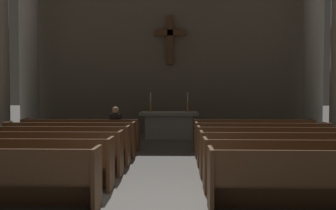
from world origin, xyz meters
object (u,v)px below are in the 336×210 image
object	(u,v)px
column_left_fourth	(29,59)
lone_worshipper	(116,127)
pew_right_row_1	(330,181)
pew_right_row_5	(261,140)
pew_left_row_2	(15,163)
altar	(169,124)
pew_right_row_2	(304,165)
pew_right_row_3	(286,154)
pew_right_row_4	(272,146)
pew_right_row_6	(253,135)
candlestick_right	(188,106)
pew_left_row_6	(81,134)
candlestick_left	(151,106)
column_right_fourth	(313,58)
pew_left_row_3	(39,153)
pew_left_row_5	(70,139)
pew_left_row_4	(56,145)

from	to	relation	value
column_left_fourth	lone_worshipper	size ratio (longest dim) A/B	4.80
pew_right_row_1	pew_right_row_5	size ratio (longest dim) A/B	1.00
pew_left_row_2	altar	bearing A→B (deg)	70.19
pew_right_row_2	pew_left_row_2	bearing A→B (deg)	180.00
pew_right_row_3	pew_right_row_4	distance (m)	1.09
column_left_fourth	lone_worshipper	distance (m)	5.78
pew_right_row_6	altar	xyz separation A→B (m)	(-2.58, 2.81, 0.06)
pew_right_row_2	candlestick_right	bearing A→B (deg)	104.71
pew_right_row_6	pew_right_row_3	bearing A→B (deg)	-90.00
pew_left_row_6	pew_right_row_5	size ratio (longest dim) A/B	1.00
candlestick_left	column_right_fourth	bearing A→B (deg)	5.44
pew_left_row_6	candlestick_left	size ratio (longest dim) A/B	4.86
pew_left_row_3	candlestick_right	distance (m)	6.95
column_right_fourth	altar	size ratio (longest dim) A/B	2.88
pew_right_row_3	column_left_fourth	distance (m)	10.86
lone_worshipper	altar	bearing A→B (deg)	61.21
column_left_fourth	altar	world-z (taller)	column_left_fourth
column_left_fourth	candlestick_right	world-z (taller)	column_left_fourth
pew_right_row_4	pew_right_row_5	distance (m)	1.09
pew_left_row_5	lone_worshipper	xyz separation A→B (m)	(1.06, 1.13, 0.22)
pew_left_row_2	pew_right_row_2	bearing A→B (deg)	0.00
lone_worshipper	column_left_fourth	bearing A→B (deg)	140.26
pew_left_row_4	pew_right_row_1	size ratio (longest dim) A/B	1.00
pew_left_row_4	pew_left_row_2	bearing A→B (deg)	-90.00
pew_right_row_2	lone_worshipper	size ratio (longest dim) A/B	2.67
candlestick_left	pew_right_row_2	bearing A→B (deg)	-65.40
pew_right_row_1	pew_right_row_5	world-z (taller)	same
pew_left_row_2	altar	distance (m)	7.62
pew_left_row_3	pew_right_row_2	distance (m)	5.28
candlestick_right	pew_right_row_2	bearing A→B (deg)	-75.29
pew_left_row_4	pew_left_row_5	world-z (taller)	same
pew_left_row_4	altar	xyz separation A→B (m)	(2.58, 4.99, 0.06)
pew_left_row_3	pew_right_row_4	bearing A→B (deg)	11.91
candlestick_right	pew_left_row_5	bearing A→B (deg)	-130.09
pew_left_row_6	pew_right_row_4	size ratio (longest dim) A/B	1.00
pew_right_row_1	altar	size ratio (longest dim) A/B	1.60
pew_right_row_3	pew_right_row_6	distance (m)	3.27
pew_left_row_3	pew_right_row_5	bearing A→B (deg)	22.88
pew_left_row_6	column_right_fourth	size ratio (longest dim) A/B	0.56
pew_right_row_5	candlestick_left	bearing A→B (deg)	130.09
column_left_fourth	candlestick_left	xyz separation A→B (m)	(4.87, -0.60, -1.84)
pew_right_row_5	column_right_fourth	size ratio (longest dim) A/B	0.56
pew_right_row_3	pew_left_row_2	bearing A→B (deg)	-168.09
pew_left_row_5	pew_right_row_5	bearing A→B (deg)	0.00
pew_left_row_6	column_left_fourth	size ratio (longest dim) A/B	0.56
pew_left_row_5	pew_right_row_3	size ratio (longest dim) A/B	1.00
pew_right_row_2	pew_right_row_4	world-z (taller)	same
lone_worshipper	pew_right_row_6	bearing A→B (deg)	-0.54
pew_right_row_1	pew_right_row_2	xyz separation A→B (m)	(0.00, 1.09, 0.00)
pew_left_row_3	candlestick_left	xyz separation A→B (m)	(1.88, 6.08, 0.77)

